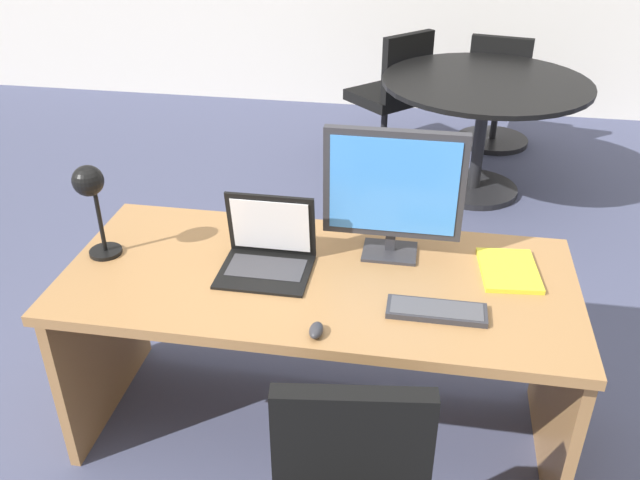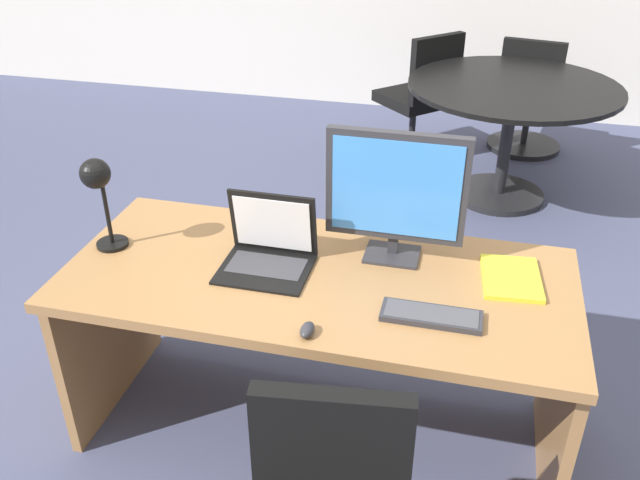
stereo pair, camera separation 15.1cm
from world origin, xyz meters
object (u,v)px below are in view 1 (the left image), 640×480
(laptop, at_px, (269,245))
(meeting_chair_far, at_px, (391,104))
(keyboard, at_px, (436,311))
(monitor, at_px, (393,188))
(book, at_px, (509,270))
(desk_lamp, at_px, (91,192))
(meeting_table, at_px, (483,109))
(desk, at_px, (320,313))
(meeting_chair_near, at_px, (497,100))
(mouse, at_px, (316,330))

(laptop, bearing_deg, meeting_chair_far, 85.41)
(keyboard, bearing_deg, monitor, 117.22)
(book, bearing_deg, desk_lamp, -174.41)
(monitor, distance_m, book, 0.51)
(meeting_table, bearing_deg, monitor, -101.64)
(meeting_chair_far, bearing_deg, desk_lamp, -106.02)
(laptop, height_order, keyboard, laptop)
(keyboard, xyz_separation_m, book, (0.25, 0.29, -0.00))
(desk, bearing_deg, book, 6.96)
(book, xyz_separation_m, meeting_table, (0.01, 2.20, -0.16))
(meeting_chair_near, bearing_deg, monitor, -101.30)
(keyboard, bearing_deg, book, 49.44)
(mouse, distance_m, meeting_chair_near, 3.66)
(meeting_table, bearing_deg, laptop, -110.79)
(monitor, height_order, laptop, monitor)
(meeting_chair_near, height_order, meeting_chair_far, meeting_chair_far)
(monitor, xyz_separation_m, mouse, (-0.19, -0.53, -0.25))
(laptop, xyz_separation_m, desk_lamp, (-0.62, -0.06, 0.19))
(book, relative_size, meeting_chair_near, 0.33)
(desk, distance_m, meeting_chair_far, 2.91)
(mouse, bearing_deg, laptop, 122.27)
(desk, distance_m, book, 0.71)
(laptop, distance_m, meeting_chair_near, 3.36)
(desk_lamp, relative_size, meeting_chair_far, 0.40)
(laptop, distance_m, book, 0.86)
(mouse, xyz_separation_m, desk_lamp, (-0.86, 0.32, 0.25))
(desk, distance_m, desk_lamp, 0.94)
(desk_lamp, distance_m, meeting_chair_near, 3.68)
(meeting_chair_near, bearing_deg, desk, -104.91)
(keyboard, relative_size, meeting_chair_far, 0.35)
(monitor, bearing_deg, meeting_chair_far, 94.01)
(keyboard, height_order, desk_lamp, desk_lamp)
(meeting_table, bearing_deg, desk_lamp, -122.35)
(laptop, height_order, meeting_table, laptop)
(monitor, xyz_separation_m, keyboard, (0.18, -0.35, -0.26))
(meeting_table, xyz_separation_m, meeting_chair_near, (0.16, 0.88, -0.23))
(laptop, xyz_separation_m, meeting_chair_near, (1.03, 3.17, -0.46))
(keyboard, xyz_separation_m, meeting_chair_near, (0.42, 3.37, -0.39))
(desk_lamp, height_order, meeting_chair_far, desk_lamp)
(meeting_chair_near, bearing_deg, meeting_chair_far, -162.00)
(monitor, bearing_deg, meeting_table, 78.36)
(meeting_table, distance_m, meeting_chair_far, 0.91)
(mouse, distance_m, desk_lamp, 0.95)
(monitor, height_order, mouse, monitor)
(desk, xyz_separation_m, laptop, (-0.19, -0.00, 0.28))
(book, bearing_deg, mouse, -142.86)
(meeting_table, bearing_deg, keyboard, -95.99)
(desk, bearing_deg, meeting_chair_near, 75.09)
(laptop, bearing_deg, desk, 1.18)
(desk_lamp, xyz_separation_m, book, (1.48, 0.14, -0.26))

